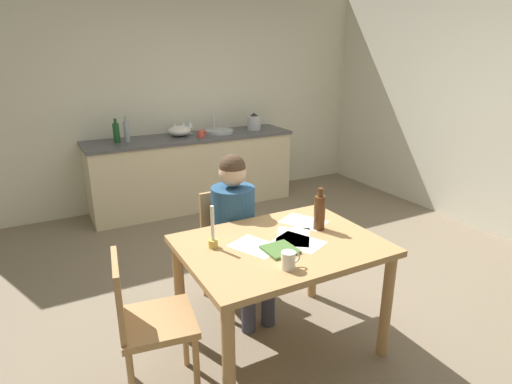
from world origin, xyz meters
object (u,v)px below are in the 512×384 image
at_px(chair_at_table, 229,241).
at_px(chair_side_empty, 146,320).
at_px(sink_unit, 219,131).
at_px(teacup_on_counter, 201,134).
at_px(candlestick, 213,236).
at_px(wine_glass_back_left, 175,126).
at_px(dining_table, 281,259).
at_px(wine_glass_near_sink, 190,125).
at_px(mixing_bowl, 180,131).
at_px(wine_bottle_on_table, 320,212).
at_px(book_magazine, 280,250).
at_px(person_seated, 237,225).
at_px(stovetop_kettle, 254,122).
at_px(coffee_mug, 289,260).
at_px(bottle_oil, 116,132).
at_px(bottle_vinegar, 127,131).
at_px(wine_glass_by_kettle, 183,125).

bearing_deg(chair_at_table, chair_side_empty, -139.24).
distance_m(sink_unit, teacup_on_counter, 0.34).
bearing_deg(candlestick, wine_glass_back_left, 76.31).
relative_size(dining_table, candlestick, 4.54).
bearing_deg(wine_glass_near_sink, teacup_on_counter, -85.43).
bearing_deg(chair_at_table, mixing_bowl, 80.56).
xyz_separation_m(wine_bottle_on_table, teacup_on_counter, (0.19, 2.62, 0.06)).
bearing_deg(book_magazine, mixing_bowl, 80.88).
xyz_separation_m(wine_bottle_on_table, mixing_bowl, (-0.01, 2.82, 0.08)).
distance_m(person_seated, book_magazine, 0.65).
distance_m(dining_table, chair_side_empty, 0.88).
relative_size(dining_table, sink_unit, 3.37).
distance_m(candlestick, book_magazine, 0.41).
bearing_deg(wine_glass_back_left, stovetop_kettle, -8.36).
bearing_deg(coffee_mug, stovetop_kettle, 65.11).
bearing_deg(sink_unit, wine_bottle_on_table, -99.97).
distance_m(sink_unit, stovetop_kettle, 0.50).
height_order(chair_at_table, wine_glass_back_left, wine_glass_back_left).
bearing_deg(wine_glass_near_sink, book_magazine, -100.39).
height_order(dining_table, wine_bottle_on_table, wine_bottle_on_table).
relative_size(mixing_bowl, wine_glass_near_sink, 1.80).
bearing_deg(wine_glass_near_sink, chair_side_empty, -114.46).
height_order(coffee_mug, candlestick, candlestick).
xyz_separation_m(bottle_oil, wine_glass_back_left, (0.72, 0.13, -0.01)).
bearing_deg(wine_bottle_on_table, bottle_oil, 105.12).
distance_m(dining_table, book_magazine, 0.17).
distance_m(person_seated, bottle_vinegar, 2.31).
bearing_deg(wine_glass_near_sink, dining_table, -99.49).
xyz_separation_m(wine_bottle_on_table, wine_glass_back_left, (-0.04, 2.92, 0.13)).
xyz_separation_m(chair_side_empty, coffee_mug, (0.74, -0.27, 0.31)).
xyz_separation_m(chair_at_table, bottle_vinegar, (-0.27, 2.12, 0.54)).
bearing_deg(wine_glass_back_left, candlestick, -103.69).
height_order(book_magazine, teacup_on_counter, teacup_on_counter).
relative_size(candlestick, bottle_oil, 1.00).
distance_m(book_magazine, teacup_on_counter, 2.84).
relative_size(bottle_vinegar, teacup_on_counter, 2.45).
distance_m(book_magazine, bottle_oil, 2.98).
bearing_deg(wine_glass_by_kettle, coffee_mug, -99.37).
xyz_separation_m(coffee_mug, candlestick, (-0.26, 0.44, 0.02)).
distance_m(wine_glass_by_kettle, wine_glass_back_left, 0.11).
distance_m(book_magazine, mixing_bowl, 3.01).
distance_m(book_magazine, wine_glass_back_left, 3.11).
distance_m(candlestick, wine_glass_near_sink, 2.98).
bearing_deg(coffee_mug, mixing_bowl, 81.81).
distance_m(bottle_oil, bottle_vinegar, 0.11).
bearing_deg(wine_glass_by_kettle, wine_glass_back_left, 180.00).
height_order(person_seated, book_magazine, person_seated).
bearing_deg(wine_glass_near_sink, stovetop_kettle, -10.37).
distance_m(wine_bottle_on_table, stovetop_kettle, 2.94).
distance_m(person_seated, candlestick, 0.56).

